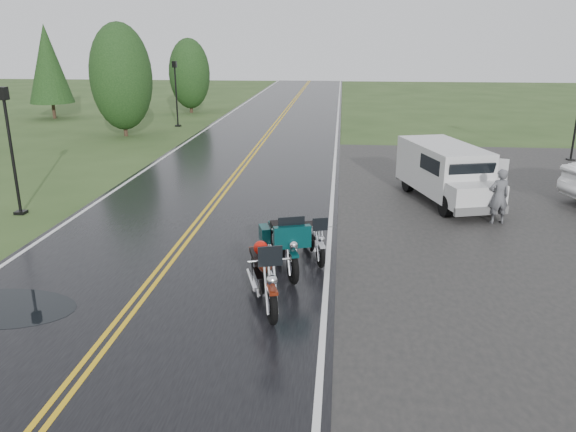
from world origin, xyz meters
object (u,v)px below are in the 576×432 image
object	(u,v)px
motorcycle_teal	(293,254)
van_white	(447,187)
lamp_post_near_left	(12,152)
motorcycle_silver	(321,246)
motorcycle_red	(272,290)
person_at_van	(499,197)
lamp_post_far_left	(176,94)

from	to	relation	value
motorcycle_teal	van_white	distance (m)	6.72
lamp_post_near_left	van_white	bearing A→B (deg)	3.92
motorcycle_silver	motorcycle_teal	bearing A→B (deg)	-136.43
motorcycle_red	motorcycle_silver	world-z (taller)	motorcycle_red
person_at_van	motorcycle_red	bearing A→B (deg)	36.48
lamp_post_near_left	person_at_van	bearing A→B (deg)	1.48
van_white	person_at_van	world-z (taller)	van_white
person_at_van	motorcycle_teal	bearing A→B (deg)	28.55
van_white	person_at_van	distance (m)	1.46
van_white	lamp_post_near_left	xyz separation A→B (m)	(-12.84, -0.88, 0.98)
person_at_van	lamp_post_far_left	xyz separation A→B (m)	(-14.36, 17.32, 1.14)
motorcycle_teal	person_at_van	world-z (taller)	person_at_van
motorcycle_red	person_at_van	bearing A→B (deg)	32.05
van_white	motorcycle_teal	bearing A→B (deg)	-143.94
lamp_post_near_left	lamp_post_far_left	size ratio (longest dim) A/B	0.99
motorcycle_silver	person_at_van	distance (m)	6.24
motorcycle_teal	person_at_van	distance (m)	7.28
lamp_post_near_left	motorcycle_red	bearing A→B (deg)	-36.28
motorcycle_red	motorcycle_teal	xyz separation A→B (m)	(0.23, 1.80, 0.01)
motorcycle_red	motorcycle_silver	xyz separation A→B (m)	(0.80, 2.77, -0.16)
motorcycle_silver	lamp_post_far_left	size ratio (longest dim) A/B	0.51
person_at_van	lamp_post_near_left	xyz separation A→B (m)	(-14.20, -0.37, 1.12)
motorcycle_teal	lamp_post_far_left	xyz separation A→B (m)	(-8.88, 22.11, 1.19)
motorcycle_teal	motorcycle_silver	world-z (taller)	motorcycle_teal
motorcycle_red	lamp_post_near_left	xyz separation A→B (m)	(-8.48, 6.23, 1.19)
person_at_van	lamp_post_near_left	size ratio (longest dim) A/B	0.41
motorcycle_teal	person_at_van	bearing A→B (deg)	23.03
motorcycle_teal	motorcycle_silver	size ratio (longest dim) A/B	1.28
van_white	lamp_post_near_left	world-z (taller)	lamp_post_near_left
motorcycle_silver	lamp_post_near_left	distance (m)	9.99
lamp_post_far_left	van_white	bearing A→B (deg)	-52.29
motorcycle_silver	lamp_post_near_left	world-z (taller)	lamp_post_near_left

